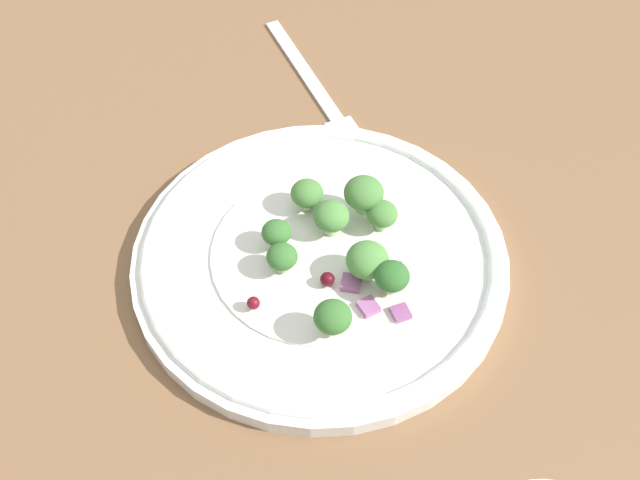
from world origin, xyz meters
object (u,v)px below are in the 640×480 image
object	(u,v)px
plate	(320,256)
broccoli_floret_1	(331,217)
fork	(316,88)
broccoli_floret_2	(333,317)
broccoli_floret_0	(281,257)

from	to	relation	value
plate	broccoli_floret_1	size ratio (longest dim) A/B	10.19
plate	fork	distance (cm)	19.12
broccoli_floret_1	plate	bearing A→B (deg)	-21.15
plate	broccoli_floret_1	world-z (taller)	broccoli_floret_1
broccoli_floret_1	broccoli_floret_2	bearing A→B (deg)	2.58
broccoli_floret_2	plate	bearing A→B (deg)	-170.79
fork	broccoli_floret_1	bearing A→B (deg)	6.23
plate	broccoli_floret_0	size ratio (longest dim) A/B	12.30
broccoli_floret_1	broccoli_floret_2	size ratio (longest dim) A/B	1.05
broccoli_floret_0	broccoli_floret_1	distance (cm)	4.88
broccoli_floret_0	fork	bearing A→B (deg)	176.18
broccoli_floret_2	fork	distance (cm)	26.09
broccoli_floret_1	broccoli_floret_2	distance (cm)	8.57
fork	plate	bearing A→B (deg)	3.53
broccoli_floret_0	broccoli_floret_2	xyz separation A→B (cm)	(4.94, 3.66, 0.41)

